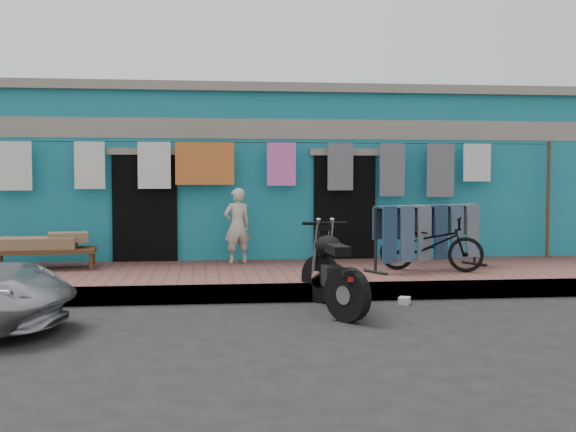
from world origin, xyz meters
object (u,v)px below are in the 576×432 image
Objects in this scene: charpoy at (45,252)px; jeans_rack at (428,236)px; bicycle at (431,238)px; motorcycle at (333,268)px; seated_person at (237,226)px.

jeans_rack is (6.01, -0.72, 0.25)m from charpoy.
charpoy is 0.78× the size of jeans_rack.
bicycle is 2.65m from motorcycle.
motorcycle is (-1.87, -1.87, -0.21)m from bicycle.
charpoy is (-4.12, 2.82, -0.03)m from motorcycle.
seated_person is 3.43m from motorcycle.
charpoy is (-5.99, 0.95, -0.24)m from bicycle.
seated_person is at bearing 104.39° from motorcycle.
bicycle is at bearing -9.00° from charpoy.
seated_person is at bearing 158.77° from jeans_rack.
seated_person is at bearing 88.80° from bicycle.
motorcycle is (1.06, -3.25, -0.33)m from seated_person.
seated_person is 0.72× the size of motorcycle.
bicycle is 0.90× the size of motorcycle.
charpoy is at bearing 141.90° from motorcycle.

